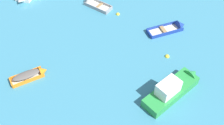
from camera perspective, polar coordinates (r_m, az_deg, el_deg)
The scene contains 6 objects.
rowboat_deep_blue_far_back at distance 30.43m, azimuth 12.55°, elevation 7.00°, with size 4.31×2.96×1.20m.
rowboat_grey_cluster_outer at distance 33.16m, azimuth -4.15°, elevation 11.97°, with size 3.71×2.85×1.18m.
motor_launch_green_midfield_left at distance 24.26m, azimuth 12.50°, elevation -4.97°, with size 5.32×5.46×2.23m.
rowboat_orange_back_row_center at distance 26.01m, azimuth -15.83°, elevation -2.30°, with size 3.29×2.62×0.96m.
mooring_buoy_far_field at distance 27.39m, azimuth 11.10°, elevation 1.17°, with size 0.44×0.44×0.44m, color yellow.
mooring_buoy_between_boats_right at distance 31.68m, azimuth 1.19°, elevation 9.71°, with size 0.42×0.42×0.42m, color yellow.
Camera 1 is at (1.58, 2.38, 19.52)m, focal length 45.14 mm.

